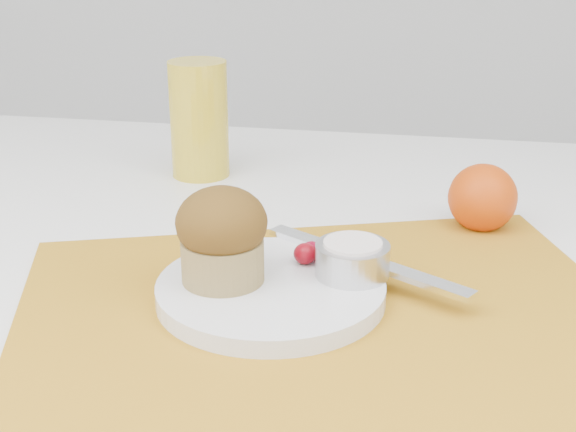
% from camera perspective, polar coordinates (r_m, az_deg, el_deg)
% --- Properties ---
extents(placemat, '(0.60, 0.52, 0.00)m').
position_cam_1_polar(placemat, '(0.67, 2.58, -7.00)').
color(placemat, '#BA7D19').
rests_on(placemat, table).
extents(plate, '(0.22, 0.22, 0.02)m').
position_cam_1_polar(plate, '(0.69, -1.23, -5.33)').
color(plate, silver).
rests_on(plate, placemat).
extents(ramekin, '(0.08, 0.08, 0.03)m').
position_cam_1_polar(ramekin, '(0.69, 4.60, -3.11)').
color(ramekin, silver).
rests_on(ramekin, plate).
extents(cream, '(0.05, 0.05, 0.01)m').
position_cam_1_polar(cream, '(0.69, 4.63, -2.06)').
color(cream, white).
rests_on(cream, ramekin).
extents(raspberry_near, '(0.02, 0.02, 0.02)m').
position_cam_1_polar(raspberry_near, '(0.72, 1.23, -2.69)').
color(raspberry_near, '#5C020A').
rests_on(raspberry_near, plate).
extents(raspberry_far, '(0.02, 0.02, 0.02)m').
position_cam_1_polar(raspberry_far, '(0.72, 1.68, -2.51)').
color(raspberry_far, '#5C0214').
rests_on(raspberry_far, plate).
extents(butter_knife, '(0.20, 0.13, 0.01)m').
position_cam_1_polar(butter_knife, '(0.72, 5.48, -3.15)').
color(butter_knife, white).
rests_on(butter_knife, plate).
extents(orange, '(0.07, 0.07, 0.07)m').
position_cam_1_polar(orange, '(0.86, 13.67, 1.27)').
color(orange, '#D14507').
rests_on(orange, table).
extents(juice_glass, '(0.09, 0.09, 0.14)m').
position_cam_1_polar(juice_glass, '(1.00, -6.34, 6.85)').
color(juice_glass, gold).
rests_on(juice_glass, table).
extents(muffin, '(0.09, 0.09, 0.08)m').
position_cam_1_polar(muffin, '(0.67, -4.72, -1.38)').
color(muffin, '#9D834C').
rests_on(muffin, plate).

